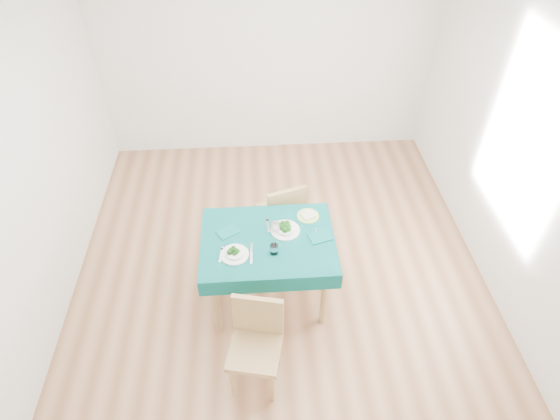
{
  "coord_description": "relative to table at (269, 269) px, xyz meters",
  "views": [
    {
      "loc": [
        -0.21,
        -3.03,
        3.6
      ],
      "look_at": [
        0.0,
        0.0,
        0.85
      ],
      "focal_mm": 30.0,
      "sensor_mm": 36.0,
      "label": 1
    }
  ],
  "objects": [
    {
      "name": "table",
      "position": [
        0.0,
        0.0,
        0.0
      ],
      "size": [
        1.13,
        0.86,
        0.76
      ],
      "primitive_type": "cube",
      "color": "#07524E",
      "rests_on": "ground"
    },
    {
      "name": "room_shell",
      "position": [
        0.12,
        0.27,
        0.97
      ],
      "size": [
        4.02,
        4.52,
        2.73
      ],
      "color": "brown",
      "rests_on": "ground"
    },
    {
      "name": "side_plate",
      "position": [
        0.37,
        0.26,
        0.38
      ],
      "size": [
        0.2,
        0.2,
        0.01
      ],
      "primitive_type": "cylinder",
      "color": "#A3DA6A",
      "rests_on": "table"
    },
    {
      "name": "tumbler_side",
      "position": [
        0.04,
        -0.15,
        0.42
      ],
      "size": [
        0.07,
        0.07,
        0.09
      ],
      "primitive_type": "cylinder",
      "color": "white",
      "rests_on": "table"
    },
    {
      "name": "bread_slice",
      "position": [
        0.37,
        0.26,
        0.4
      ],
      "size": [
        0.15,
        0.15,
        0.02
      ],
      "primitive_type": "cube",
      "rotation": [
        0.0,
        0.0,
        0.41
      ],
      "color": "beige",
      "rests_on": "side_plate"
    },
    {
      "name": "knife_near",
      "position": [
        -0.14,
        -0.15,
        0.38
      ],
      "size": [
        0.03,
        0.23,
        0.0
      ],
      "primitive_type": "cube",
      "rotation": [
        0.0,
        0.0,
        -0.04
      ],
      "color": "silver",
      "rests_on": "table"
    },
    {
      "name": "napkin_near",
      "position": [
        -0.34,
        0.11,
        0.38
      ],
      "size": [
        0.22,
        0.2,
        0.01
      ],
      "primitive_type": "cube",
      "rotation": [
        0.0,
        0.0,
        0.52
      ],
      "color": "#0A5B56",
      "rests_on": "table"
    },
    {
      "name": "bowl_far",
      "position": [
        0.16,
        0.1,
        0.42
      ],
      "size": [
        0.25,
        0.25,
        0.08
      ],
      "primitive_type": null,
      "color": "white",
      "rests_on": "table"
    },
    {
      "name": "tumbler_center",
      "position": [
        0.07,
        0.1,
        0.43
      ],
      "size": [
        0.07,
        0.07,
        0.09
      ],
      "primitive_type": "cylinder",
      "color": "white",
      "rests_on": "table"
    },
    {
      "name": "chair_near",
      "position": [
        -0.15,
        -0.85,
        0.11
      ],
      "size": [
        0.47,
        0.5,
        0.97
      ],
      "primitive_type": "cube",
      "rotation": [
        0.0,
        0.0,
        -0.21
      ],
      "color": "#9C7B49",
      "rests_on": "ground"
    },
    {
      "name": "chair_far",
      "position": [
        0.15,
        0.7,
        0.12
      ],
      "size": [
        0.51,
        0.53,
        0.99
      ],
      "primitive_type": "cube",
      "rotation": [
        0.0,
        0.0,
        3.46
      ],
      "color": "#9C7B49",
      "rests_on": "ground"
    },
    {
      "name": "fork_near",
      "position": [
        -0.39,
        -0.15,
        0.38
      ],
      "size": [
        0.04,
        0.16,
        0.0
      ],
      "primitive_type": "cube",
      "rotation": [
        0.0,
        0.0,
        -0.12
      ],
      "color": "silver",
      "rests_on": "table"
    },
    {
      "name": "bowl_near",
      "position": [
        -0.28,
        -0.16,
        0.41
      ],
      "size": [
        0.23,
        0.23,
        0.07
      ],
      "primitive_type": null,
      "color": "white",
      "rests_on": "table"
    },
    {
      "name": "napkin_far",
      "position": [
        0.45,
        -0.0,
        0.38
      ],
      "size": [
        0.22,
        0.18,
        0.01
      ],
      "primitive_type": "cube",
      "rotation": [
        0.0,
        0.0,
        0.28
      ],
      "color": "#0A5B56",
      "rests_on": "table"
    },
    {
      "name": "fork_far",
      "position": [
        0.01,
        0.17,
        0.38
      ],
      "size": [
        0.03,
        0.17,
        0.0
      ],
      "primitive_type": "cube",
      "rotation": [
        0.0,
        0.0,
        0.05
      ],
      "color": "silver",
      "rests_on": "table"
    },
    {
      "name": "knife_far",
      "position": [
        0.42,
        0.02,
        0.38
      ],
      "size": [
        0.02,
        0.19,
        0.0
      ],
      "primitive_type": "cube",
      "rotation": [
        0.0,
        0.0,
        0.02
      ],
      "color": "silver",
      "rests_on": "table"
    }
  ]
}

